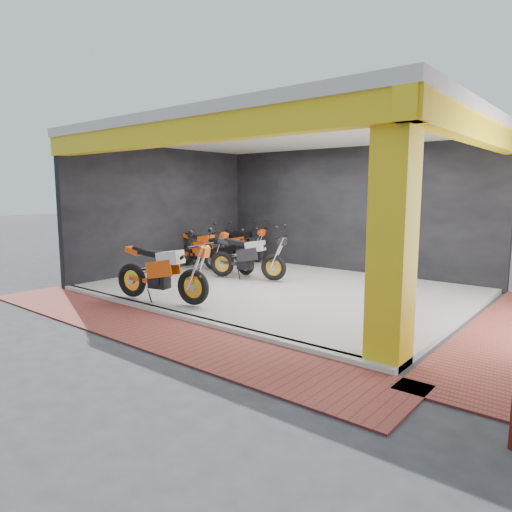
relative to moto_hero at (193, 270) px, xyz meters
The scene contains 15 objects.
ground 1.00m from the moto_hero, 59.78° to the left, with size 80.00×80.00×0.00m, color #2D2D30.
showroom_floor 2.63m from the moto_hero, 83.35° to the left, with size 8.00×6.00×0.10m, color white.
showroom_ceiling 3.75m from the moto_hero, 83.35° to the left, with size 8.40×6.40×0.20m, color beige.
back_wall 5.68m from the moto_hero, 87.02° to the left, with size 8.20×0.20×3.50m, color black.
left_wall 4.65m from the moto_hero, 146.72° to the left, with size 0.20×6.20×3.50m, color black.
corner_column 4.15m from the moto_hero, ahead, with size 0.50×0.50×3.50m, color gold.
header_beam_front 2.55m from the moto_hero, 59.78° to the right, with size 8.40×0.30×0.40m, color gold.
header_beam_right 5.55m from the moto_hero, 30.22° to the left, with size 0.30×6.40×0.40m, color gold.
floor_kerb 0.97m from the moto_hero, 60.74° to the right, with size 8.00×0.20×0.10m, color white.
paver_front 1.56m from the moto_hero, 77.37° to the right, with size 9.00×1.40×0.03m, color maroon.
moto_hero is the anchor object (origin of this frame).
moto_row_a 2.94m from the moto_hero, 95.13° to the left, with size 2.19×0.81×1.34m, color black, non-canonical shape.
moto_row_b 3.35m from the moto_hero, 113.03° to the left, with size 1.98×0.73×1.21m, color black, non-canonical shape.
moto_row_c 3.93m from the moto_hero, 126.74° to the left, with size 2.17×0.80×1.32m, color #E44109, non-canonical shape.
moto_row_d 5.59m from the moto_hero, 116.64° to the left, with size 2.09×0.77×1.28m, color #FE400A, non-canonical shape.
Camera 1 is at (6.07, -6.39, 2.30)m, focal length 32.00 mm.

